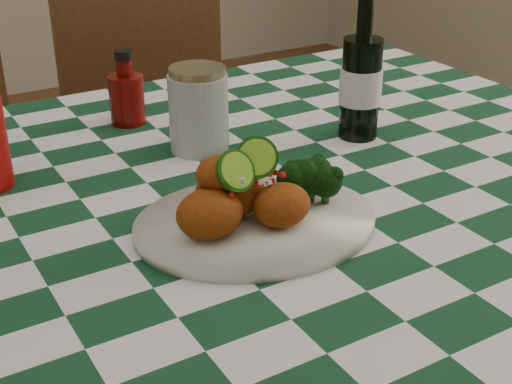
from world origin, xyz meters
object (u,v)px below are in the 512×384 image
ketchup_bottle (126,88)px  beer_bottle (362,68)px  wooden_chair_right (163,181)px  fried_chicken_pile (247,184)px  mason_jar (199,109)px  plate (256,224)px

ketchup_bottle → beer_bottle: beer_bottle is taller
beer_bottle → wooden_chair_right: (-0.10, 0.63, -0.44)m
wooden_chair_right → fried_chicken_pile: bearing=-93.8°
ketchup_bottle → mason_jar: 0.18m
fried_chicken_pile → ketchup_bottle: bearing=87.9°
beer_bottle → ketchup_bottle: bearing=140.3°
ketchup_bottle → wooden_chair_right: wooden_chair_right is taller
beer_bottle → plate: bearing=-148.9°
fried_chicken_pile → plate: bearing=0.0°
ketchup_bottle → mason_jar: bearing=-71.9°
beer_bottle → wooden_chair_right: 0.78m
mason_jar → wooden_chair_right: 0.69m
fried_chicken_pile → ketchup_bottle: (0.02, 0.45, -0.00)m
mason_jar → fried_chicken_pile: bearing=-104.6°
plate → mason_jar: 0.29m
wooden_chair_right → ketchup_bottle: bearing=-108.0°
beer_bottle → wooden_chair_right: size_ratio=0.26×
ketchup_bottle → mason_jar: mason_jar is taller
fried_chicken_pile → mason_jar: (0.07, 0.28, -0.00)m
plate → ketchup_bottle: (0.00, 0.45, 0.06)m
plate → beer_bottle: (0.32, 0.19, 0.11)m
fried_chicken_pile → mason_jar: size_ratio=1.16×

